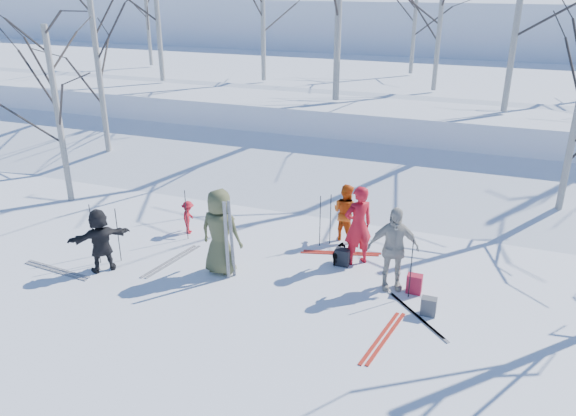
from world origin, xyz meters
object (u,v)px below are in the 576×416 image
at_px(skier_olive_center, 220,232).
at_px(dog, 339,255).
at_px(backpack_dark, 342,257).
at_px(skier_redor_behind, 346,212).
at_px(skier_red_seated, 188,217).
at_px(skier_grey_west, 100,240).
at_px(skier_cream_east, 393,249).
at_px(backpack_grey, 429,306).
at_px(backpack_red, 414,284).
at_px(skier_red_north, 358,225).

bearing_deg(skier_olive_center, dog, -148.97).
distance_m(skier_olive_center, backpack_dark, 2.91).
bearing_deg(skier_redor_behind, skier_red_seated, 36.30).
bearing_deg(dog, skier_grey_west, 18.61).
distance_m(skier_red_seated, skier_cream_east, 5.62).
relative_size(skier_redor_behind, skier_cream_east, 0.80).
distance_m(skier_grey_west, backpack_grey, 7.31).
bearing_deg(skier_red_seated, skier_cream_east, -114.46).
xyz_separation_m(skier_red_seated, skier_grey_west, (-0.81, -2.48, 0.31)).
distance_m(backpack_red, backpack_dark, 1.90).
distance_m(skier_grey_west, backpack_dark, 5.55).
xyz_separation_m(skier_red_north, backpack_dark, (-0.29, -0.22, -0.76)).
bearing_deg(skier_cream_east, skier_red_seated, 149.93).
bearing_deg(skier_olive_center, backpack_dark, -150.75).
xyz_separation_m(skier_redor_behind, dog, (0.21, -1.33, -0.52)).
relative_size(skier_red_north, backpack_grey, 5.05).
relative_size(dog, backpack_dark, 1.33).
distance_m(skier_redor_behind, skier_red_seated, 4.10).
distance_m(skier_redor_behind, backpack_dark, 1.51).
height_order(skier_redor_behind, backpack_red, skier_redor_behind).
bearing_deg(backpack_dark, skier_redor_behind, 102.85).
bearing_deg(skier_red_seated, backpack_dark, -108.93).
bearing_deg(backpack_grey, dog, 147.06).
xyz_separation_m(skier_red_north, backpack_grey, (1.89, -1.66, -0.77)).
relative_size(skier_red_seated, backpack_grey, 2.33).
xyz_separation_m(skier_olive_center, skier_red_seated, (-1.77, 1.59, -0.56)).
height_order(skier_redor_behind, skier_grey_west, skier_grey_west).
distance_m(dog, backpack_grey, 2.72).
xyz_separation_m(skier_olive_center, backpack_dark, (2.49, 1.29, -0.80)).
relative_size(dog, backpack_grey, 1.40).
height_order(skier_redor_behind, backpack_dark, skier_redor_behind).
bearing_deg(backpack_red, skier_red_seated, 170.77).
bearing_deg(skier_cream_east, backpack_dark, 132.90).
xyz_separation_m(skier_olive_center, backpack_red, (4.26, 0.61, -0.79)).
relative_size(skier_cream_east, backpack_red, 4.46).
bearing_deg(skier_red_seated, skier_olive_center, -146.75).
distance_m(skier_redor_behind, dog, 1.45).
xyz_separation_m(skier_red_north, skier_redor_behind, (-0.60, 1.15, -0.21)).
bearing_deg(skier_grey_west, skier_red_north, 155.93).
bearing_deg(skier_red_seated, skier_redor_behind, -89.70).
relative_size(skier_red_seated, dog, 1.66).
relative_size(skier_olive_center, dog, 3.75).
distance_m(skier_red_north, skier_red_seated, 4.58).
bearing_deg(skier_grey_west, skier_red_seated, -156.30).
distance_m(skier_redor_behind, backpack_grey, 3.80).
relative_size(skier_cream_east, dog, 3.52).
xyz_separation_m(skier_red_seated, skier_cream_east, (5.52, -0.94, 0.49)).
bearing_deg(backpack_grey, backpack_red, 117.87).
bearing_deg(dog, backpack_red, 153.75).
xyz_separation_m(skier_red_seated, backpack_red, (6.03, -0.98, -0.23)).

